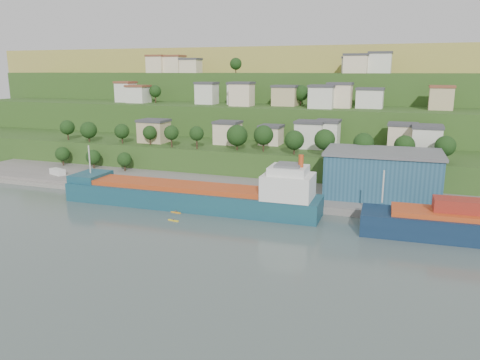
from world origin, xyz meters
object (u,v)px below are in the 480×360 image
at_px(cargo_ship_near, 197,197).
at_px(warehouse, 382,173).
at_px(caravan, 58,173).
at_px(kayak_orange, 176,212).

bearing_deg(cargo_ship_near, warehouse, 24.12).
distance_m(cargo_ship_near, warehouse, 51.41).
relative_size(cargo_ship_near, caravan, 11.87).
xyz_separation_m(cargo_ship_near, warehouse, (46.13, 22.01, 5.51)).
bearing_deg(warehouse, cargo_ship_near, -156.76).
bearing_deg(cargo_ship_near, caravan, 165.54).
height_order(cargo_ship_near, caravan, cargo_ship_near).
relative_size(cargo_ship_near, warehouse, 2.25).
xyz_separation_m(warehouse, caravan, (-103.89, -8.61, -5.83)).
bearing_deg(warehouse, kayak_orange, -152.80).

